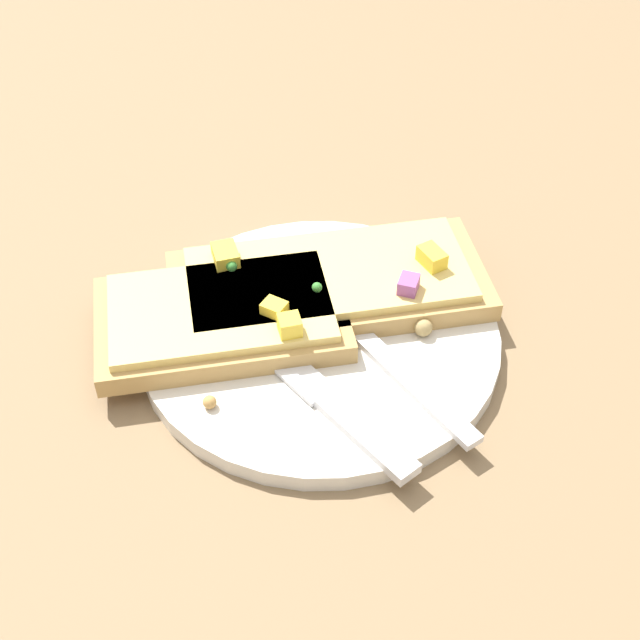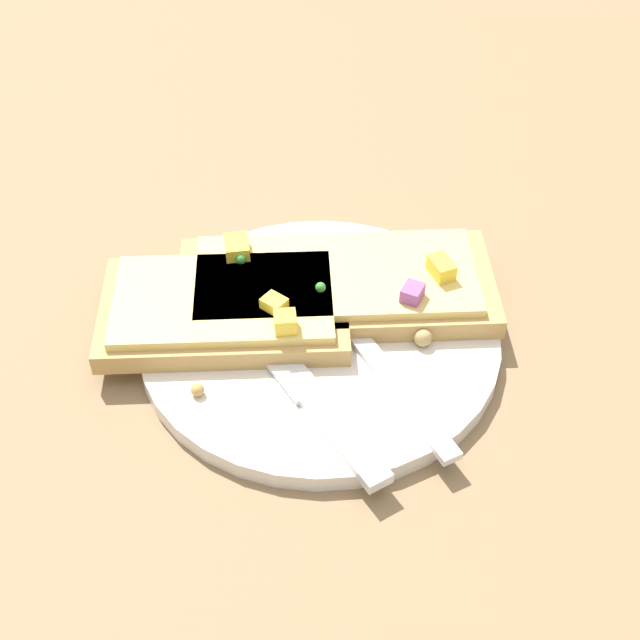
{
  "view_description": "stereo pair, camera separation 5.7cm",
  "coord_description": "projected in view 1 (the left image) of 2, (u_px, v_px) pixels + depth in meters",
  "views": [
    {
      "loc": [
        0.4,
        -0.05,
        0.41
      ],
      "look_at": [
        0.0,
        0.0,
        0.02
      ],
      "focal_mm": 50.0,
      "sensor_mm": 36.0,
      "label": 1
    },
    {
      "loc": [
        0.41,
        0.01,
        0.41
      ],
      "look_at": [
        0.0,
        0.0,
        0.02
      ],
      "focal_mm": 50.0,
      "sensor_mm": 36.0,
      "label": 2
    }
  ],
  "objects": [
    {
      "name": "ground_plane",
      "position": [
        320.0,
        344.0,
        0.58
      ],
      "size": [
        4.0,
        4.0,
        0.0
      ],
      "primitive_type": "plane",
      "color": "#7F6647"
    },
    {
      "name": "pizza_slice_main",
      "position": [
        329.0,
        282.0,
        0.59
      ],
      "size": [
        0.11,
        0.22,
        0.03
      ],
      "rotation": [
        0.0,
        0.0,
        1.64
      ],
      "color": "tan",
      "rests_on": "plate"
    },
    {
      "name": "knife",
      "position": [
        316.0,
        390.0,
        0.53
      ],
      "size": [
        0.17,
        0.12,
        0.01
      ],
      "rotation": [
        0.0,
        0.0,
        3.72
      ],
      "color": "silver",
      "rests_on": "plate"
    },
    {
      "name": "plate",
      "position": [
        320.0,
        338.0,
        0.58
      ],
      "size": [
        0.23,
        0.23,
        0.01
      ],
      "color": "silver",
      "rests_on": "ground"
    },
    {
      "name": "pizza_slice_corner",
      "position": [
        222.0,
        317.0,
        0.57
      ],
      "size": [
        0.1,
        0.16,
        0.03
      ],
      "rotation": [
        0.0,
        0.0,
        4.78
      ],
      "color": "tan",
      "rests_on": "plate"
    },
    {
      "name": "fork",
      "position": [
        354.0,
        329.0,
        0.57
      ],
      "size": [
        0.19,
        0.11,
        0.01
      ],
      "rotation": [
        0.0,
        0.0,
        3.64
      ],
      "color": "silver",
      "rests_on": "plate"
    },
    {
      "name": "crumb_scatter",
      "position": [
        373.0,
        345.0,
        0.56
      ],
      "size": [
        0.06,
        0.15,
        0.01
      ],
      "color": "tan",
      "rests_on": "plate"
    }
  ]
}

